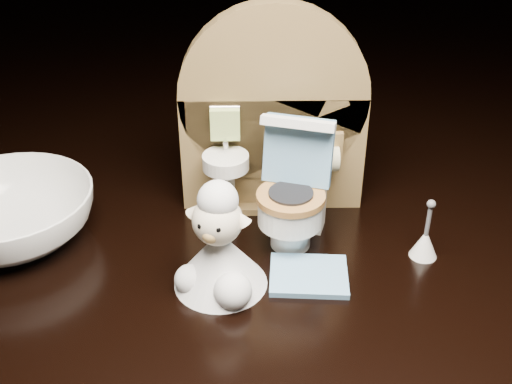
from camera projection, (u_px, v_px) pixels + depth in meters
backdrop_panel at (272, 123)px, 0.44m from camera, size 0.13×0.05×0.15m
toy_toilet at (295, 197)px, 0.43m from camera, size 0.05×0.06×0.09m
bath_mat at (309, 275)px, 0.40m from camera, size 0.05×0.04×0.00m
toilet_brush at (425, 242)px, 0.42m from camera, size 0.02×0.02×0.04m
plush_lamb at (219, 251)px, 0.39m from camera, size 0.06×0.06×0.08m
ceramic_bowl at (10, 216)px, 0.43m from camera, size 0.15×0.15×0.04m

